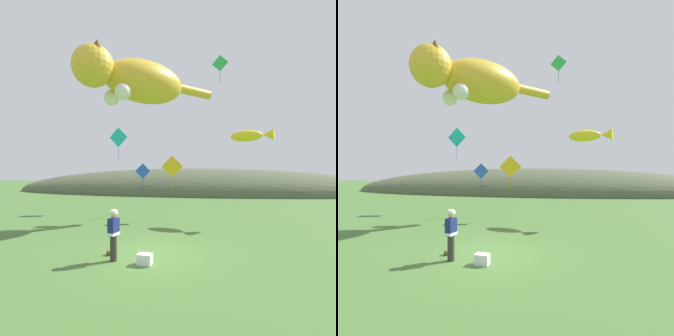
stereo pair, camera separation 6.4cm
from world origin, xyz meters
TOP-DOWN VIEW (x-y plane):
  - ground_plane at (0.00, 0.00)m, footprint 120.00×120.00m
  - distant_hill_ridge at (0.00, 27.26)m, footprint 53.13×14.82m
  - festival_attendant at (-1.12, -0.87)m, footprint 0.36×0.47m
  - kite_spool at (-1.50, -0.31)m, footprint 0.16×0.21m
  - picnic_cooler at (0.04, -1.05)m, footprint 0.52×0.38m
  - kite_giant_cat at (-2.18, 5.27)m, footprint 7.37×7.41m
  - kite_fish_windsock at (4.67, 7.16)m, footprint 2.69×1.52m
  - kite_tube_streamer at (-5.59, 12.35)m, footprint 1.63×1.67m
  - kite_diamond_blue at (-2.46, 8.15)m, footprint 0.96×0.55m
  - kite_diamond_green at (2.92, 10.59)m, footprint 1.21×0.34m
  - kite_diamond_teal at (-4.92, 10.00)m, footprint 1.53×0.23m
  - kite_diamond_gold at (-0.20, 6.90)m, footprint 1.39×0.12m
  - kite_diamond_white at (-5.30, 9.41)m, footprint 0.81×0.33m

SIDE VIEW (x-z plane):
  - ground_plane at x=0.00m, z-range 0.00..0.00m
  - distant_hill_ridge at x=0.00m, z-range -3.37..3.37m
  - kite_spool at x=-1.50m, z-range 0.00..0.21m
  - picnic_cooler at x=0.04m, z-range 0.00..0.36m
  - festival_attendant at x=-1.12m, z-range 0.07..1.84m
  - kite_diamond_blue at x=-2.46m, z-range 2.06..4.05m
  - kite_diamond_gold at x=-0.20m, z-range 2.21..4.50m
  - kite_fish_windsock at x=4.67m, z-range 4.88..5.68m
  - kite_diamond_teal at x=-4.92m, z-range 4.48..6.92m
  - kite_giant_cat at x=-2.18m, z-range 6.96..9.90m
  - kite_diamond_white at x=-5.30m, z-range 8.54..10.30m
  - kite_tube_streamer at x=-5.59m, z-range 10.17..10.61m
  - kite_diamond_green at x=2.92m, z-range 10.15..12.31m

